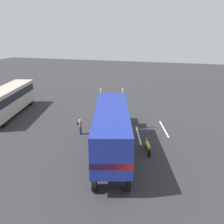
% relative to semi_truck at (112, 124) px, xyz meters
% --- Properties ---
extents(ground_plane, '(120.00, 120.00, 0.00)m').
position_rel_semi_truck_xyz_m(ground_plane, '(5.17, 1.85, -2.52)').
color(ground_plane, '#2D2D30').
extents(lane_stripe_near, '(4.26, 1.42, 0.01)m').
position_rel_semi_truck_xyz_m(lane_stripe_near, '(3.92, -1.65, -2.52)').
color(lane_stripe_near, silver).
rests_on(lane_stripe_near, ground_plane).
extents(lane_stripe_mid, '(4.26, 1.43, 0.01)m').
position_rel_semi_truck_xyz_m(lane_stripe_mid, '(6.22, -3.99, -2.52)').
color(lane_stripe_mid, silver).
rests_on(lane_stripe_mid, ground_plane).
extents(semi_truck, '(14.28, 6.43, 4.50)m').
position_rel_semi_truck_xyz_m(semi_truck, '(0.00, 0.00, 0.00)').
color(semi_truck, red).
rests_on(semi_truck, ground_plane).
extents(person_bystander, '(0.34, 0.46, 1.63)m').
position_rel_semi_truck_xyz_m(person_bystander, '(2.43, 4.04, -1.63)').
color(person_bystander, '#2D3347').
rests_on(person_bystander, ground_plane).
extents(parked_bus, '(11.29, 5.20, 3.40)m').
position_rel_semi_truck_xyz_m(parked_bus, '(5.37, 14.89, -0.46)').
color(parked_bus, '#BFB29E').
rests_on(parked_bus, ground_plane).
extents(motorcycle, '(2.03, 0.77, 1.12)m').
position_rel_semi_truck_xyz_m(motorcycle, '(0.59, -3.05, -2.04)').
color(motorcycle, black).
rests_on(motorcycle, ground_plane).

